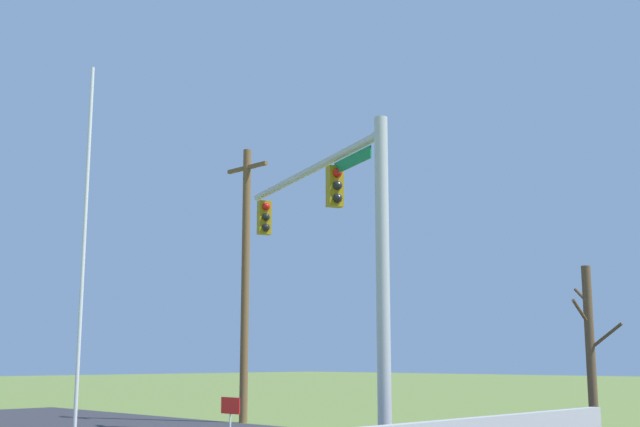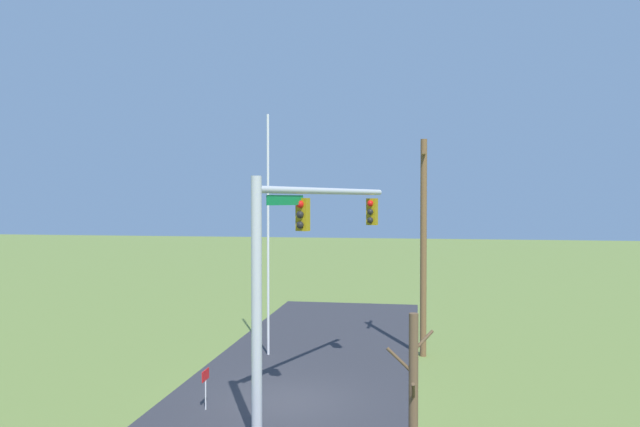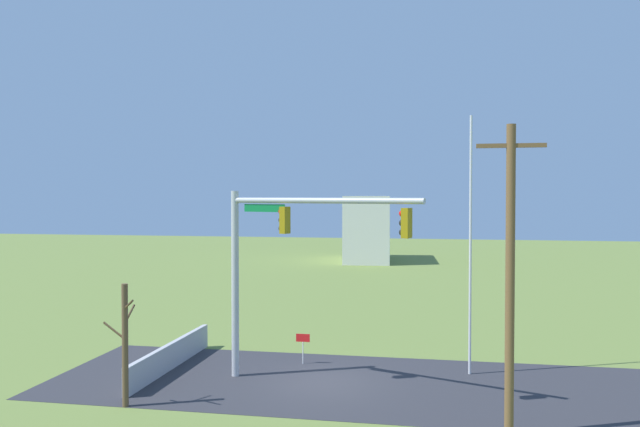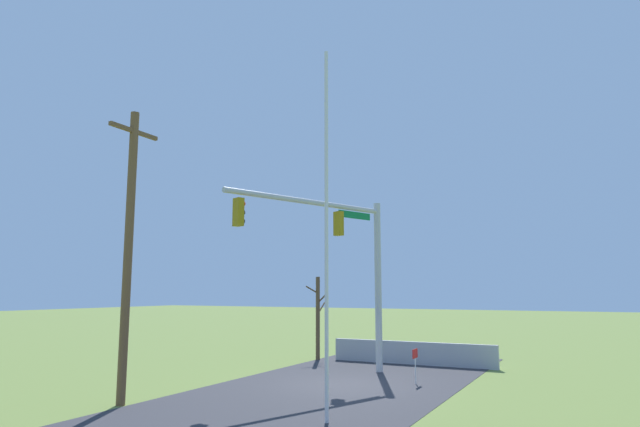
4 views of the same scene
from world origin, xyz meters
The scene contains 7 objects.
ground_plane centered at (0.00, 0.00, 0.00)m, with size 160.00×160.00×0.00m, color olive.
road_surface centered at (-4.00, 0.00, 0.01)m, with size 28.00×8.00×0.01m, color #2D2D33.
signal_mast centered at (1.51, 0.59, 4.90)m, with size 7.25×2.95×6.97m.
flagpole centered at (-5.27, -2.03, 4.91)m, with size 0.10×0.10×9.82m, color silver.
utility_pole centered at (-6.10, 4.21, 4.56)m, with size 1.90×0.26×8.79m.
bare_tree centered at (5.77, 3.90, 2.04)m, with size 1.27×1.02×3.97m.
open_sign centered at (1.28, -2.32, 0.91)m, with size 0.56×0.04×1.22m.
Camera 2 is at (18.43, 3.98, 6.36)m, focal length 33.66 mm.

